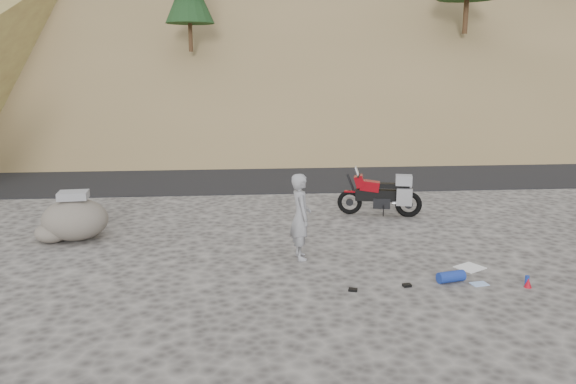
{
  "coord_description": "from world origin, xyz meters",
  "views": [
    {
      "loc": [
        -2.13,
        -10.08,
        3.49
      ],
      "look_at": [
        -1.12,
        1.24,
        1.0
      ],
      "focal_mm": 35.0,
      "sensor_mm": 36.0,
      "label": 1
    }
  ],
  "objects": [
    {
      "name": "ground",
      "position": [
        0.0,
        0.0,
        0.0
      ],
      "size": [
        140.0,
        140.0,
        0.0
      ],
      "primitive_type": "plane",
      "color": "#3F3C3A",
      "rests_on": "ground"
    },
    {
      "name": "road",
      "position": [
        0.0,
        9.0,
        0.0
      ],
      "size": [
        120.0,
        7.0,
        0.05
      ],
      "primitive_type": "cube",
      "color": "black",
      "rests_on": "ground"
    },
    {
      "name": "motorcycle",
      "position": [
        1.35,
        2.9,
        0.52
      ],
      "size": [
        2.0,
        0.88,
        1.21
      ],
      "rotation": [
        0.0,
        0.0,
        -0.25
      ],
      "color": "black",
      "rests_on": "ground"
    },
    {
      "name": "man",
      "position": [
        -1.0,
        -0.05,
        0.0
      ],
      "size": [
        0.44,
        0.62,
        1.62
      ],
      "primitive_type": "imported",
      "rotation": [
        0.0,
        0.0,
        1.66
      ],
      "color": "gray",
      "rests_on": "ground"
    },
    {
      "name": "boulder",
      "position": [
        -5.54,
        1.53,
        0.46
      ],
      "size": [
        1.47,
        1.29,
        1.05
      ],
      "rotation": [
        0.0,
        0.0,
        -0.12
      ],
      "color": "#56514A",
      "rests_on": "ground"
    },
    {
      "name": "small_rock",
      "position": [
        -5.97,
        1.39,
        0.21
      ],
      "size": [
        0.81,
        0.75,
        0.42
      ],
      "rotation": [
        0.0,
        0.0,
        -0.18
      ],
      "color": "#56514A",
      "rests_on": "ground"
    },
    {
      "name": "gear_white_cloth",
      "position": [
        1.98,
        -0.86,
        0.01
      ],
      "size": [
        0.59,
        0.57,
        0.01
      ],
      "primitive_type": "cube",
      "rotation": [
        0.0,
        0.0,
        0.52
      ],
      "color": "white",
      "rests_on": "ground"
    },
    {
      "name": "gear_blue_mat",
      "position": [
        1.38,
        -1.49,
        0.09
      ],
      "size": [
        0.5,
        0.29,
        0.19
      ],
      "primitive_type": "cylinder",
      "rotation": [
        0.0,
        1.57,
        0.23
      ],
      "color": "navy",
      "rests_on": "ground"
    },
    {
      "name": "gear_bottle",
      "position": [
        2.55,
        -1.8,
        0.09
      ],
      "size": [
        0.08,
        0.08,
        0.19
      ],
      "primitive_type": "cylinder",
      "rotation": [
        0.0,
        0.0,
        0.17
      ],
      "color": "navy",
      "rests_on": "ground"
    },
    {
      "name": "gear_funnel",
      "position": [
        2.55,
        -1.83,
        0.08
      ],
      "size": [
        0.16,
        0.16,
        0.16
      ],
      "primitive_type": "cone",
      "rotation": [
        0.0,
        0.0,
        -0.32
      ],
      "color": "#B10B1A",
      "rests_on": "ground"
    },
    {
      "name": "gear_glove_a",
      "position": [
        -0.33,
        -1.73,
        0.02
      ],
      "size": [
        0.16,
        0.14,
        0.04
      ],
      "primitive_type": "cube",
      "rotation": [
        0.0,
        0.0,
        -0.31
      ],
      "color": "black",
      "rests_on": "ground"
    },
    {
      "name": "gear_glove_b",
      "position": [
        0.59,
        -1.62,
        0.02
      ],
      "size": [
        0.14,
        0.11,
        0.04
      ],
      "primitive_type": "cube",
      "rotation": [
        0.0,
        0.0,
        0.11
      ],
      "color": "black",
      "rests_on": "ground"
    },
    {
      "name": "gear_blue_cloth",
      "position": [
        1.82,
        -1.63,
        0.01
      ],
      "size": [
        0.3,
        0.24,
        0.01
      ],
      "primitive_type": "cube",
      "rotation": [
        0.0,
        0.0,
        0.16
      ],
      "color": "#9ABCEF",
      "rests_on": "ground"
    }
  ]
}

